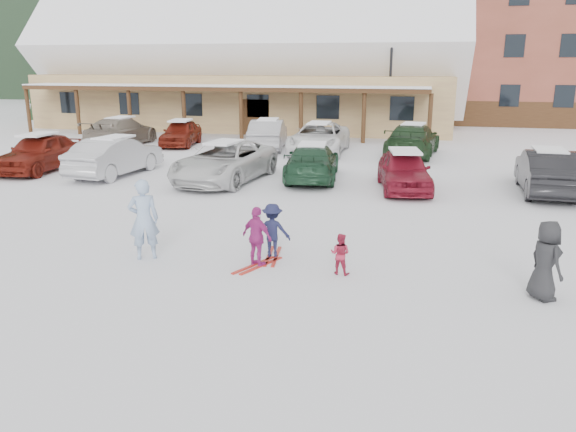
% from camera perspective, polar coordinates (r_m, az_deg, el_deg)
% --- Properties ---
extents(ground, '(160.00, 160.00, 0.00)m').
position_cam_1_polar(ground, '(12.32, -2.44, -5.61)').
color(ground, white).
rests_on(ground, ground).
extents(day_lodge, '(29.12, 12.50, 10.38)m').
position_cam_1_polar(day_lodge, '(40.87, -4.17, 14.63)').
color(day_lodge, tan).
rests_on(day_lodge, ground).
extents(lamp_post, '(0.50, 0.25, 5.70)m').
position_cam_1_polar(lamp_post, '(34.64, 10.33, 13.17)').
color(lamp_post, black).
rests_on(lamp_post, ground).
extents(conifer_0, '(4.40, 4.40, 10.20)m').
position_cam_1_polar(conifer_0, '(50.37, -23.00, 15.62)').
color(conifer_0, black).
rests_on(conifer_0, ground).
extents(conifer_2, '(5.28, 5.28, 12.24)m').
position_cam_1_polar(conifer_2, '(62.61, -19.58, 16.69)').
color(conifer_2, black).
rests_on(conifer_2, ground).
extents(conifer_3, '(3.96, 3.96, 9.18)m').
position_cam_1_polar(conifer_3, '(55.15, 16.84, 15.43)').
color(conifer_3, black).
rests_on(conifer_3, ground).
extents(adult_skier, '(0.82, 0.72, 1.88)m').
position_cam_1_polar(adult_skier, '(13.22, -14.45, -0.34)').
color(adult_skier, '#93ADD0').
rests_on(adult_skier, ground).
extents(toddler_red, '(0.49, 0.41, 0.90)m').
position_cam_1_polar(toddler_red, '(12.06, 5.32, -3.85)').
color(toddler_red, '#A8223E').
rests_on(toddler_red, ground).
extents(child_navy, '(0.88, 0.58, 1.28)m').
position_cam_1_polar(child_navy, '(12.99, -1.59, -1.50)').
color(child_navy, '#171A3A').
rests_on(child_navy, ground).
extents(skis_child_navy, '(0.38, 1.41, 0.03)m').
position_cam_1_polar(skis_child_navy, '(13.18, -1.57, -4.10)').
color(skis_child_navy, '#B02319').
rests_on(skis_child_navy, ground).
extents(child_magenta, '(0.87, 0.64, 1.37)m').
position_cam_1_polar(child_magenta, '(12.40, -3.16, -2.13)').
color(child_magenta, '#A7267A').
rests_on(child_magenta, ground).
extents(skis_child_magenta, '(0.77, 1.35, 0.03)m').
position_cam_1_polar(skis_child_magenta, '(12.61, -3.12, -5.03)').
color(skis_child_magenta, '#B02319').
rests_on(skis_child_magenta, ground).
extents(bystander_dark, '(0.79, 0.90, 1.56)m').
position_cam_1_polar(bystander_dark, '(11.71, 24.72, -4.14)').
color(bystander_dark, black).
rests_on(bystander_dark, ground).
extents(parked_car_0, '(2.02, 4.63, 1.55)m').
position_cam_1_polar(parked_car_0, '(25.71, -23.91, 5.91)').
color(parked_car_0, maroon).
rests_on(parked_car_0, ground).
extents(parked_car_1, '(2.07, 4.79, 1.53)m').
position_cam_1_polar(parked_car_1, '(23.68, -17.15, 5.82)').
color(parked_car_1, '#AFAFB4').
rests_on(parked_car_1, ground).
extents(parked_car_2, '(3.14, 5.70, 1.51)m').
position_cam_1_polar(parked_car_2, '(21.58, -6.44, 5.50)').
color(parked_car_2, silver).
rests_on(parked_car_2, ground).
extents(parked_car_3, '(2.44, 4.94, 1.38)m').
position_cam_1_polar(parked_car_3, '(21.79, 2.49, 5.51)').
color(parked_car_3, '#1C3F28').
rests_on(parked_car_3, ground).
extents(parked_car_4, '(2.30, 4.34, 1.41)m').
position_cam_1_polar(parked_car_4, '(20.39, 11.70, 4.56)').
color(parked_car_4, maroon).
rests_on(parked_car_4, ground).
extents(parked_car_5, '(1.81, 4.71, 1.53)m').
position_cam_1_polar(parked_car_5, '(21.35, 24.81, 4.11)').
color(parked_car_5, black).
rests_on(parked_car_5, ground).
extents(parked_car_7, '(2.17, 5.30, 1.54)m').
position_cam_1_polar(parked_car_7, '(32.23, -16.60, 8.22)').
color(parked_car_7, gray).
rests_on(parked_car_7, ground).
extents(parked_car_8, '(2.20, 4.25, 1.38)m').
position_cam_1_polar(parked_car_8, '(31.50, -10.83, 8.29)').
color(parked_car_8, maroon).
rests_on(parked_car_8, ground).
extents(parked_car_9, '(2.35, 4.91, 1.55)m').
position_cam_1_polar(parked_car_9, '(29.72, -2.03, 8.30)').
color(parked_car_9, '#A6A5A9').
rests_on(parked_car_9, ground).
extents(parked_car_10, '(2.61, 5.56, 1.54)m').
position_cam_1_polar(parked_car_10, '(28.20, 3.17, 7.90)').
color(parked_car_10, white).
rests_on(parked_car_10, ground).
extents(parked_car_11, '(2.82, 5.59, 1.56)m').
position_cam_1_polar(parked_car_11, '(28.12, 12.54, 7.55)').
color(parked_car_11, '#1E391E').
rests_on(parked_car_11, ground).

